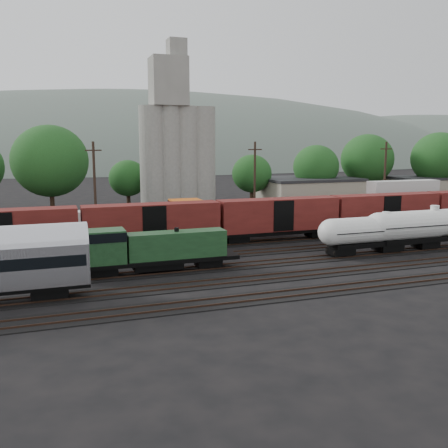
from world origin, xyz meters
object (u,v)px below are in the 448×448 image
object	(u,v)px
green_locomotive	(148,249)
orange_locomotive	(221,216)
tank_car_a	(385,230)
grain_silo	(177,146)

from	to	relation	value
green_locomotive	orange_locomotive	distance (m)	19.34
tank_car_a	orange_locomotive	world-z (taller)	orange_locomotive
tank_car_a	grain_silo	size ratio (longest dim) A/B	0.56
green_locomotive	grain_silo	world-z (taller)	grain_silo
green_locomotive	grain_silo	size ratio (longest dim) A/B	0.52
green_locomotive	tank_car_a	distance (m)	25.67
tank_car_a	orange_locomotive	size ratio (longest dim) A/B	0.87
tank_car_a	grain_silo	xyz separation A→B (m)	(-12.51, 41.00, 8.73)
tank_car_a	grain_silo	bearing A→B (deg)	106.97
orange_locomotive	grain_silo	distance (m)	27.41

